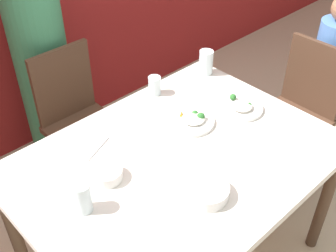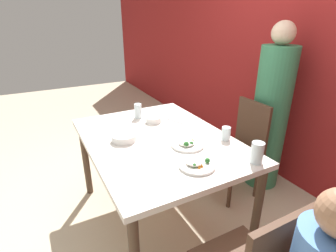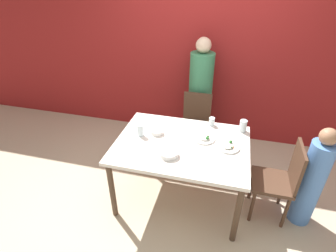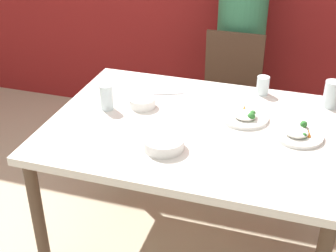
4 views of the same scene
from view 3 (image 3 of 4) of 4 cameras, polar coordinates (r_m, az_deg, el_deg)
ground_plane at (r=3.28m, az=2.65°, el=-14.73°), size 10.00×10.00×0.00m
wall_back at (r=3.88m, az=7.99°, el=16.03°), size 10.00×0.06×2.70m
dining_table at (r=2.83m, az=2.99°, el=-5.03°), size 1.40×1.03×0.77m
chair_adult_spot at (r=3.63m, az=5.92°, el=0.40°), size 0.40×0.40×0.92m
chair_child_spot at (r=2.97m, az=23.21°, el=-10.59°), size 0.40×0.40×0.92m
person_adult at (r=3.81m, az=6.94°, el=6.00°), size 0.33×0.33×1.60m
person_child at (r=3.02m, az=28.75°, el=-10.52°), size 0.23×0.23×1.16m
bowl_curry at (r=2.59m, az=0.19°, el=-5.99°), size 0.18×0.18×0.05m
plate_rice_adult at (r=2.85m, az=7.87°, el=-2.62°), size 0.24×0.24×0.06m
plate_rice_child at (r=2.77m, az=12.99°, el=-4.42°), size 0.23×0.23×0.05m
bowl_rice_small at (r=2.91m, az=-2.45°, el=-1.26°), size 0.13×0.13×0.05m
glass_water_tall at (r=2.88m, az=-6.03°, el=-0.95°), size 0.07×0.07×0.13m
glass_water_short at (r=3.09m, az=9.51°, el=0.96°), size 0.07×0.07×0.10m
glass_water_center at (r=3.05m, az=16.02°, el=0.01°), size 0.08×0.08×0.14m
fork_steel at (r=3.05m, az=-0.06°, el=-0.05°), size 0.17×0.09×0.01m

